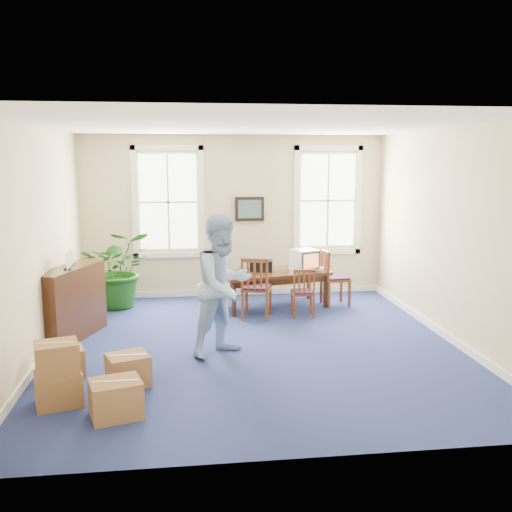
{
  "coord_description": "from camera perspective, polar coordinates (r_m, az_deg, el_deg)",
  "views": [
    {
      "loc": [
        -1.0,
        -8.06,
        2.76
      ],
      "look_at": [
        0.1,
        0.6,
        1.25
      ],
      "focal_mm": 40.0,
      "sensor_mm": 36.0,
      "label": 1
    }
  ],
  "objects": [
    {
      "name": "ceiling",
      "position": [
        8.13,
        -0.17,
        12.91
      ],
      "size": [
        6.5,
        6.5,
        0.0
      ],
      "primitive_type": "plane",
      "rotation": [
        3.14,
        0.0,
        0.0
      ],
      "color": "white",
      "rests_on": "ground"
    },
    {
      "name": "wall_back",
      "position": [
        11.41,
        -2.18,
        3.98
      ],
      "size": [
        6.5,
        0.0,
        6.5
      ],
      "primitive_type": "plane",
      "rotation": [
        1.57,
        0.0,
        0.0
      ],
      "color": "beige",
      "rests_on": "ground"
    },
    {
      "name": "conference_table",
      "position": [
        10.64,
        1.78,
        -3.33
      ],
      "size": [
        2.15,
        1.34,
        0.68
      ],
      "primitive_type": null,
      "rotation": [
        0.0,
        0.0,
        0.23
      ],
      "color": "#3C2112",
      "rests_on": "ground"
    },
    {
      "name": "baseboard_right",
      "position": [
        9.38,
        18.31,
        -7.43
      ],
      "size": [
        0.04,
        6.5,
        0.12
      ],
      "primitive_type": "cube",
      "color": "white",
      "rests_on": "ground"
    },
    {
      "name": "chair_near_right",
      "position": [
        10.04,
        4.69,
        -3.59
      ],
      "size": [
        0.42,
        0.42,
        0.87
      ],
      "primitive_type": null,
      "rotation": [
        0.0,
        0.0,
        3.07
      ],
      "color": "brown",
      "rests_on": "ground"
    },
    {
      "name": "man",
      "position": [
        7.99,
        -3.25,
        -2.96
      ],
      "size": [
        1.23,
        1.19,
        1.99
      ],
      "primitive_type": "imported",
      "rotation": [
        0.0,
        0.0,
        0.67
      ],
      "color": "#9AC1EC",
      "rests_on": "ground"
    },
    {
      "name": "potted_plant",
      "position": [
        10.86,
        -13.58,
        -1.26
      ],
      "size": [
        1.44,
        1.3,
        1.45
      ],
      "primitive_type": "imported",
      "rotation": [
        0.0,
        0.0,
        0.14
      ],
      "color": "#144810",
      "rests_on": "ground"
    },
    {
      "name": "baseboard_back",
      "position": [
        11.64,
        -2.12,
        -3.6
      ],
      "size": [
        6.0,
        0.04,
        0.12
      ],
      "primitive_type": "cube",
      "color": "white",
      "rests_on": "ground"
    },
    {
      "name": "wall_front",
      "position": [
        5.05,
        4.38,
        -3.52
      ],
      "size": [
        6.5,
        0.0,
        6.5
      ],
      "primitive_type": "plane",
      "rotation": [
        -1.57,
        0.0,
        0.0
      ],
      "color": "beige",
      "rests_on": "ground"
    },
    {
      "name": "wall_picture",
      "position": [
        11.38,
        -0.65,
        4.73
      ],
      "size": [
        0.58,
        0.06,
        0.48
      ],
      "primitive_type": null,
      "color": "black",
      "rests_on": "ground"
    },
    {
      "name": "cardboard_boxes",
      "position": [
        6.94,
        -17.47,
        -10.67
      ],
      "size": [
        1.7,
        1.7,
        0.77
      ],
      "primitive_type": null,
      "rotation": [
        0.0,
        0.0,
        0.31
      ],
      "color": "#956840",
      "rests_on": "ground"
    },
    {
      "name": "wall_left",
      "position": [
        8.39,
        -20.97,
        1.21
      ],
      "size": [
        0.0,
        6.5,
        6.5
      ],
      "primitive_type": "plane",
      "rotation": [
        1.57,
        0.0,
        1.57
      ],
      "color": "beige",
      "rests_on": "ground"
    },
    {
      "name": "chair_end_right",
      "position": [
        10.85,
        7.95,
        -2.16
      ],
      "size": [
        0.52,
        0.52,
        1.05
      ],
      "primitive_type": null,
      "rotation": [
        0.0,
        0.0,
        1.69
      ],
      "color": "brown",
      "rests_on": "ground"
    },
    {
      "name": "chair_near_left",
      "position": [
        9.89,
        0.06,
        -3.14
      ],
      "size": [
        0.61,
        0.61,
        1.09
      ],
      "primitive_type": null,
      "rotation": [
        0.0,
        0.0,
        2.86
      ],
      "color": "brown",
      "rests_on": "ground"
    },
    {
      "name": "baseboard_left",
      "position": [
        8.73,
        -20.15,
        -8.83
      ],
      "size": [
        0.04,
        6.5,
        0.12
      ],
      "primitive_type": "cube",
      "color": "white",
      "rests_on": "ground"
    },
    {
      "name": "credenza",
      "position": [
        9.2,
        -18.03,
        -4.44
      ],
      "size": [
        0.89,
        1.5,
        1.14
      ],
      "primitive_type": "cube",
      "rotation": [
        0.0,
        0.0,
        -0.36
      ],
      "color": "#3C2112",
      "rests_on": "ground"
    },
    {
      "name": "brochure_rack",
      "position": [
        9.06,
        -18.14,
        -0.15
      ],
      "size": [
        0.14,
        0.59,
        0.26
      ],
      "primitive_type": null,
      "rotation": [
        0.0,
        0.0,
        -0.07
      ],
      "color": "#99999E",
      "rests_on": "credenza"
    },
    {
      "name": "chair_end_left",
      "position": [
        10.5,
        -4.59,
        -2.89
      ],
      "size": [
        0.42,
        0.42,
        0.91
      ],
      "primitive_type": null,
      "rotation": [
        0.0,
        0.0,
        -1.61
      ],
      "color": "brown",
      "rests_on": "ground"
    },
    {
      "name": "crt_tv",
      "position": [
        10.69,
        4.88,
        -0.38
      ],
      "size": [
        0.58,
        0.6,
        0.39
      ],
      "primitive_type": null,
      "rotation": [
        0.0,
        0.0,
        0.39
      ],
      "color": "#B7B7BC",
      "rests_on": "conference_table"
    },
    {
      "name": "window_right",
      "position": [
        11.69,
        7.18,
        5.52
      ],
      "size": [
        1.4,
        0.12,
        2.2
      ],
      "primitive_type": null,
      "color": "white",
      "rests_on": "ground"
    },
    {
      "name": "game_console",
      "position": [
        10.73,
        6.33,
        -1.28
      ],
      "size": [
        0.22,
        0.25,
        0.05
      ],
      "primitive_type": "cube",
      "rotation": [
        0.0,
        0.0,
        -0.38
      ],
      "color": "white",
      "rests_on": "conference_table"
    },
    {
      "name": "floor",
      "position": [
        8.58,
        -0.16,
        -8.96
      ],
      "size": [
        6.5,
        6.5,
        0.0
      ],
      "primitive_type": "plane",
      "color": "navy",
      "rests_on": "ground"
    },
    {
      "name": "equipment_bag",
      "position": [
        10.56,
        0.54,
        -0.97
      ],
      "size": [
        0.46,
        0.35,
        0.21
      ],
      "primitive_type": "cube",
      "rotation": [
        0.0,
        0.0,
        -0.21
      ],
      "color": "black",
      "rests_on": "conference_table"
    },
    {
      "name": "wall_right",
      "position": [
        9.07,
        19.0,
        1.93
      ],
      "size": [
        0.0,
        6.5,
        6.5
      ],
      "primitive_type": "plane",
      "rotation": [
        1.57,
        0.0,
        -1.57
      ],
      "color": "beige",
      "rests_on": "ground"
    },
    {
      "name": "window_left",
      "position": [
        11.33,
        -8.77,
        5.35
      ],
      "size": [
        1.4,
        0.12,
        2.2
      ],
      "primitive_type": null,
      "color": "white",
      "rests_on": "ground"
    }
  ]
}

